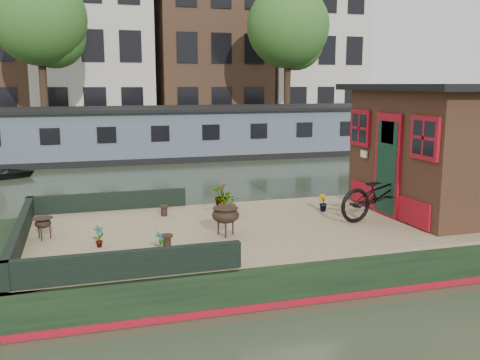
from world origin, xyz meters
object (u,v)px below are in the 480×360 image
object	(u,v)px
brazier_front	(226,222)
bicycle	(382,193)
potted_plant_a	(99,236)
brazier_rear	(43,228)
cabin	(469,147)

from	to	relation	value
brazier_front	bicycle	bearing A→B (deg)	4.68
bicycle	potted_plant_a	distance (m)	5.00
bicycle	brazier_rear	world-z (taller)	bicycle
cabin	brazier_front	xyz separation A→B (m)	(-4.98, -0.45, -0.99)
bicycle	brazier_rear	bearing A→B (deg)	76.14
bicycle	brazier_rear	distance (m)	5.82
bicycle	potted_plant_a	bearing A→B (deg)	83.39
bicycle	brazier_front	bearing A→B (deg)	84.63
potted_plant_a	brazier_front	xyz separation A→B (m)	(1.99, 0.05, 0.06)
cabin	potted_plant_a	world-z (taller)	cabin
brazier_rear	bicycle	bearing A→B (deg)	-3.81
cabin	brazier_rear	size ratio (longest dim) A/B	11.35
bicycle	brazier_front	distance (m)	3.01
brazier_front	brazier_rear	world-z (taller)	brazier_front
potted_plant_a	brazier_rear	distance (m)	1.07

